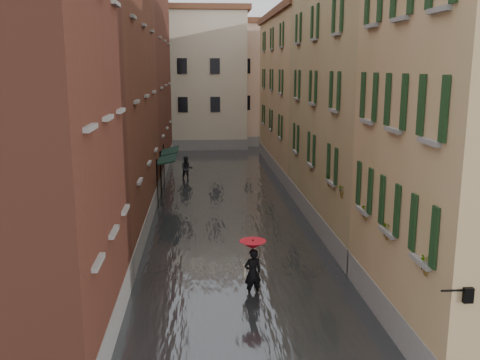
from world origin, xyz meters
name	(u,v)px	position (x,y,z in m)	size (l,w,h in m)	color
ground	(247,307)	(0.00, 0.00, 0.00)	(120.00, 120.00, 0.00)	#4F4F51
floodwater	(227,206)	(0.00, 13.00, 0.10)	(10.00, 60.00, 0.20)	#3F4346
building_left_mid	(81,103)	(-7.00, 9.00, 6.25)	(6.00, 14.00, 12.50)	brown
building_left_far	(124,80)	(-7.00, 24.00, 7.00)	(6.00, 16.00, 14.00)	brown
building_right_mid	(374,97)	(7.00, 9.00, 6.50)	(6.00, 14.00, 13.00)	tan
building_right_far	(311,96)	(7.00, 24.00, 5.75)	(6.00, 16.00, 11.50)	#9D8751
building_end_cream	(184,81)	(-3.00, 38.00, 6.50)	(12.00, 9.00, 13.00)	beige
building_end_pink	(270,86)	(6.00, 40.00, 6.00)	(10.00, 9.00, 12.00)	#CEA990
awning_near	(166,161)	(-3.49, 14.86, 2.46)	(1.09, 2.75, 2.80)	black
awning_far	(169,152)	(-3.49, 18.02, 2.47)	(1.09, 2.94, 2.80)	black
wall_lantern	(466,294)	(4.33, -6.00, 3.01)	(0.71, 0.22, 0.35)	black
window_planters	(368,201)	(4.12, 0.47, 3.51)	(0.59, 10.87, 0.84)	brown
pedestrian_main	(253,263)	(0.28, 0.84, 1.24)	(0.97, 0.97, 2.06)	black
pedestrian_far	(187,169)	(-2.44, 20.45, 0.89)	(0.87, 0.67, 1.78)	black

